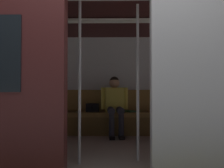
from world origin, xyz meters
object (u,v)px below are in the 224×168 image
Objects in this scene: book at (130,111)px; grab_pole_far at (138,82)px; grab_pole_door at (80,82)px; bench_seat at (111,117)px; person_seated at (115,101)px; handbag at (92,108)px; train_car at (107,56)px.

grab_pole_far is (0.01, 1.66, 0.55)m from book.
bench_seat is at bearing -101.71° from grab_pole_door.
person_seated is 5.39× the size of book.
grab_pole_far is (-0.30, 1.58, 0.34)m from person_seated.
handbag is 1.87m from grab_pole_door.
handbag is at bearing -5.58° from bench_seat.
train_car is 2.04× the size of bench_seat.
person_seated is (-0.07, 0.05, 0.33)m from bench_seat.
book is at bearing -111.42° from train_car.
person_seated is at bearing -96.50° from train_car.
bench_seat is at bearing -92.54° from train_car.
grab_pole_door is (0.37, 1.77, 0.67)m from bench_seat.
train_car reaches higher than handbag.
handbag is at bearing -11.09° from person_seated.
grab_pole_door reaches higher than book.
grab_pole_far reaches higher than bench_seat.
train_car is 1.47m from handbag.
train_car is 1.52m from book.
book is (-0.38, -0.02, 0.12)m from bench_seat.
handbag is at bearing -72.52° from train_car.
train_car is 5.40× the size of person_seated.
bench_seat is 0.40m from book.
person_seated is at bearing 142.54° from bench_seat.
grab_pole_far reaches higher than book.
person_seated reaches higher than bench_seat.
book reaches higher than bench_seat.
person_seated is 1.64m from grab_pole_far.
grab_pole_door is at bearing 10.89° from grab_pole_far.
book is 2.02m from grab_pole_door.
person_seated reaches higher than handbag.
book is at bearing -166.19° from person_seated.
person_seated is 0.49m from handbag.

